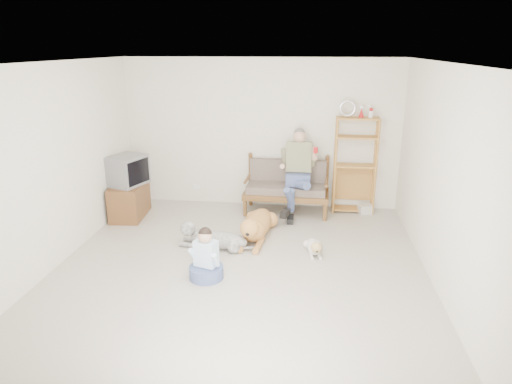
# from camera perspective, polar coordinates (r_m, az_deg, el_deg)

# --- Properties ---
(floor) EXTENTS (5.50, 5.50, 0.00)m
(floor) POSITION_cam_1_polar(r_m,az_deg,el_deg) (6.23, -2.13, -9.81)
(floor) COLOR beige
(floor) RESTS_ON ground
(ceiling) EXTENTS (5.50, 5.50, 0.00)m
(ceiling) POSITION_cam_1_polar(r_m,az_deg,el_deg) (5.52, -2.47, 15.86)
(ceiling) COLOR white
(ceiling) RESTS_ON ground
(wall_back) EXTENTS (5.00, 0.00, 5.00)m
(wall_back) POSITION_cam_1_polar(r_m,az_deg,el_deg) (8.38, 0.66, 7.28)
(wall_back) COLOR silver
(wall_back) RESTS_ON ground
(wall_front) EXTENTS (5.00, 0.00, 5.00)m
(wall_front) POSITION_cam_1_polar(r_m,az_deg,el_deg) (3.23, -10.06, -11.00)
(wall_front) COLOR silver
(wall_front) RESTS_ON ground
(wall_left) EXTENTS (0.00, 5.50, 5.50)m
(wall_left) POSITION_cam_1_polar(r_m,az_deg,el_deg) (6.59, -24.32, 2.73)
(wall_left) COLOR silver
(wall_left) RESTS_ON ground
(wall_right) EXTENTS (0.00, 5.50, 5.50)m
(wall_right) POSITION_cam_1_polar(r_m,az_deg,el_deg) (5.89, 22.52, 1.29)
(wall_right) COLOR silver
(wall_right) RESTS_ON ground
(loveseat) EXTENTS (1.52, 0.75, 0.95)m
(loveseat) POSITION_cam_1_polar(r_m,az_deg,el_deg) (8.21, 3.85, 0.79)
(loveseat) COLOR brown
(loveseat) RESTS_ON ground
(man) EXTENTS (0.58, 0.83, 1.35)m
(man) POSITION_cam_1_polar(r_m,az_deg,el_deg) (7.91, 5.08, 1.75)
(man) COLOR #506194
(man) RESTS_ON loveseat
(etagere) EXTENTS (0.76, 0.33, 2.01)m
(etagere) POSITION_cam_1_polar(r_m,az_deg,el_deg) (8.28, 12.26, 3.40)
(etagere) COLOR #B57739
(etagere) RESTS_ON ground
(book_stack) EXTENTS (0.29, 0.25, 0.16)m
(book_stack) POSITION_cam_1_polar(r_m,az_deg,el_deg) (8.45, 13.52, -2.09)
(book_stack) COLOR white
(book_stack) RESTS_ON ground
(tv_stand) EXTENTS (0.57, 0.94, 0.60)m
(tv_stand) POSITION_cam_1_polar(r_m,az_deg,el_deg) (8.30, -15.55, -0.99)
(tv_stand) COLOR brown
(tv_stand) RESTS_ON ground
(crt_tv) EXTENTS (0.66, 0.74, 0.51)m
(crt_tv) POSITION_cam_1_polar(r_m,az_deg,el_deg) (8.10, -15.76, 2.62)
(crt_tv) COLOR slate
(crt_tv) RESTS_ON tv_stand
(wall_outlet) EXTENTS (0.12, 0.02, 0.08)m
(wall_outlet) POSITION_cam_1_polar(r_m,az_deg,el_deg) (8.84, -7.46, 0.67)
(wall_outlet) COLOR white
(wall_outlet) RESTS_ON ground
(golden_retriever) EXTENTS (0.50, 1.63, 0.49)m
(golden_retriever) POSITION_cam_1_polar(r_m,az_deg,el_deg) (7.16, 0.02, -4.23)
(golden_retriever) COLOR #CA7F46
(golden_retriever) RESTS_ON ground
(shaggy_dog) EXTENTS (1.29, 0.41, 0.38)m
(shaggy_dog) POSITION_cam_1_polar(r_m,az_deg,el_deg) (6.87, -5.58, -5.73)
(shaggy_dog) COLOR white
(shaggy_dog) RESTS_ON ground
(terrier) EXTENTS (0.26, 0.67, 0.25)m
(terrier) POSITION_cam_1_polar(r_m,az_deg,el_deg) (6.70, 7.30, -6.86)
(terrier) COLOR white
(terrier) RESTS_ON ground
(child) EXTENTS (0.45, 0.45, 0.70)m
(child) POSITION_cam_1_polar(r_m,az_deg,el_deg) (5.98, -6.27, -8.45)
(child) COLOR #506194
(child) RESTS_ON ground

